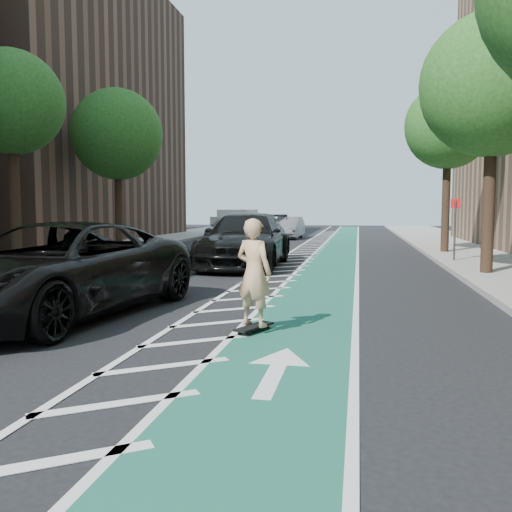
% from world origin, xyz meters
% --- Properties ---
extents(ground, '(120.00, 120.00, 0.00)m').
position_xyz_m(ground, '(0.00, 0.00, 0.00)').
color(ground, black).
rests_on(ground, ground).
extents(bike_lane, '(2.00, 90.00, 0.01)m').
position_xyz_m(bike_lane, '(3.00, 10.00, 0.01)').
color(bike_lane, '#185745').
rests_on(bike_lane, ground).
extents(buffer_strip, '(1.40, 90.00, 0.01)m').
position_xyz_m(buffer_strip, '(1.50, 10.00, 0.01)').
color(buffer_strip, silver).
rests_on(buffer_strip, ground).
extents(sidewalk_left, '(5.00, 90.00, 0.15)m').
position_xyz_m(sidewalk_left, '(-9.50, 10.00, 0.07)').
color(sidewalk_left, gray).
rests_on(sidewalk_left, ground).
extents(curb_right, '(0.12, 90.00, 0.16)m').
position_xyz_m(curb_right, '(7.05, 10.00, 0.08)').
color(curb_right, gray).
rests_on(curb_right, ground).
extents(curb_left, '(0.12, 90.00, 0.16)m').
position_xyz_m(curb_left, '(-7.05, 10.00, 0.08)').
color(curb_left, gray).
rests_on(curb_left, ground).
extents(building_left_far, '(14.00, 22.00, 18.00)m').
position_xyz_m(building_left_far, '(-17.50, 24.00, 9.00)').
color(building_left_far, brown).
rests_on(building_left_far, ground).
extents(tree_r_c, '(4.20, 4.20, 7.90)m').
position_xyz_m(tree_r_c, '(7.90, 8.00, 5.77)').
color(tree_r_c, '#382619').
rests_on(tree_r_c, ground).
extents(tree_l_c, '(4.20, 4.20, 7.90)m').
position_xyz_m(tree_l_c, '(-7.90, 8.00, 5.77)').
color(tree_l_c, '#382619').
rests_on(tree_l_c, ground).
extents(tree_r_d, '(4.20, 4.20, 7.90)m').
position_xyz_m(tree_r_d, '(7.90, 16.00, 5.77)').
color(tree_r_d, '#382619').
rests_on(tree_r_d, ground).
extents(tree_l_d, '(4.20, 4.20, 7.90)m').
position_xyz_m(tree_l_d, '(-7.90, 16.00, 5.77)').
color(tree_l_d, '#382619').
rests_on(tree_l_d, ground).
extents(sign_post, '(0.35, 0.08, 2.47)m').
position_xyz_m(sign_post, '(7.60, 12.00, 1.35)').
color(sign_post, '#4C4C4C').
rests_on(sign_post, ground).
extents(skateboard, '(0.58, 0.91, 0.12)m').
position_xyz_m(skateboard, '(2.30, -0.59, 0.10)').
color(skateboard, black).
rests_on(skateboard, ground).
extents(skateboarder, '(0.78, 0.67, 1.82)m').
position_xyz_m(skateboarder, '(2.30, -0.59, 1.03)').
color(skateboarder, tan).
rests_on(skateboarder, skateboard).
extents(suv_near, '(3.95, 7.00, 1.85)m').
position_xyz_m(suv_near, '(-1.76, 0.10, 0.92)').
color(suv_near, black).
rests_on(suv_near, ground).
extents(suv_far, '(2.81, 6.72, 1.94)m').
position_xyz_m(suv_far, '(0.00, 9.81, 0.97)').
color(suv_far, black).
rests_on(suv_far, ground).
extents(car_silver, '(2.30, 4.74, 1.56)m').
position_xyz_m(car_silver, '(-4.88, 26.55, 0.78)').
color(car_silver, '#A5A5AA').
rests_on(car_silver, ground).
extents(car_grey, '(1.79, 4.72, 1.54)m').
position_xyz_m(car_grey, '(-0.79, 28.30, 0.77)').
color(car_grey, '#5E5C62').
rests_on(car_grey, ground).
extents(box_truck, '(2.70, 5.10, 2.04)m').
position_xyz_m(box_truck, '(-5.25, 30.92, 0.94)').
color(box_truck, silver).
rests_on(box_truck, ground).
extents(barrel_a, '(0.64, 0.64, 0.87)m').
position_xyz_m(barrel_a, '(-3.23, 4.27, 0.41)').
color(barrel_a, '#F85E0D').
rests_on(barrel_a, ground).
extents(barrel_b, '(0.66, 0.66, 0.91)m').
position_xyz_m(barrel_b, '(-3.60, 10.28, 0.43)').
color(barrel_b, '#DD610B').
rests_on(barrel_b, ground).
extents(barrel_c, '(0.67, 0.67, 0.92)m').
position_xyz_m(barrel_c, '(-2.40, 19.00, 0.43)').
color(barrel_c, '#E84F0C').
rests_on(barrel_c, ground).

